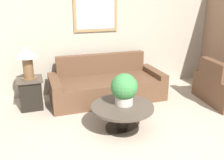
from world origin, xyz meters
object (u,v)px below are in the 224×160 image
Objects in this scene: table_lamp at (27,57)px; potted_plant_on_table at (124,88)px; couch_main at (107,85)px; coffee_table at (122,112)px; side_table at (31,93)px.

table_lamp reaches higher than potted_plant_on_table.
table_lamp is at bearing -179.62° from couch_main.
potted_plant_on_table is (1.38, -1.24, -0.32)m from table_lamp.
coffee_table is at bearing -134.65° from potted_plant_on_table.
couch_main is at bearing 85.41° from potted_plant_on_table.
table_lamp is 1.89m from potted_plant_on_table.
potted_plant_on_table reaches higher than coffee_table.
potted_plant_on_table is at bearing 45.35° from coffee_table.
table_lamp is (-1.34, 1.28, 0.69)m from coffee_table.
side_table is at bearing -90.00° from table_lamp.
potted_plant_on_table is (1.38, -1.24, 0.37)m from side_table.
couch_main is 3.79× the size of table_lamp.
potted_plant_on_table is (0.04, 0.04, 0.37)m from coffee_table.
couch_main is at bearing 83.67° from coffee_table.
couch_main is 1.49m from side_table.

